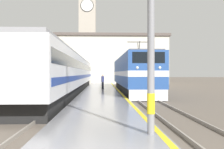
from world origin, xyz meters
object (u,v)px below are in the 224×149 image
(locomotive_train, at_px, (132,74))
(person_on_platform, at_px, (103,81))
(passenger_train, at_px, (70,73))
(clock_tower, at_px, (87,28))

(locomotive_train, xyz_separation_m, person_on_platform, (-3.18, 2.15, -0.85))
(passenger_train, bearing_deg, person_on_platform, 26.39)
(locomotive_train, relative_size, passenger_train, 0.53)
(locomotive_train, relative_size, clock_tower, 0.82)
(passenger_train, relative_size, person_on_platform, 22.65)
(locomotive_train, xyz_separation_m, clock_tower, (-6.68, 34.76, 10.83))
(locomotive_train, xyz_separation_m, passenger_train, (-6.69, 0.41, 0.05))
(locomotive_train, relative_size, person_on_platform, 11.97)
(passenger_train, xyz_separation_m, person_on_platform, (3.52, 1.75, -0.91))
(person_on_platform, xyz_separation_m, clock_tower, (-3.50, 32.61, 11.68))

